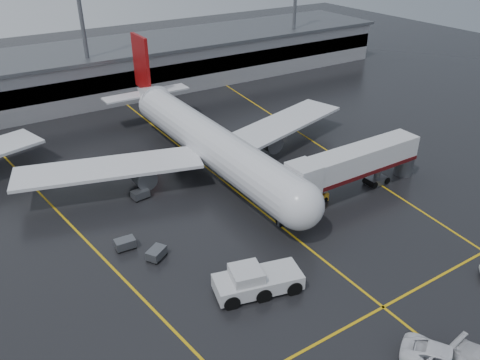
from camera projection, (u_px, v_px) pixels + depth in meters
ground at (245, 198)px, 58.01m from camera, size 220.00×220.00×0.00m
apron_line_centre at (245, 198)px, 58.01m from camera, size 0.25×90.00×0.02m
apron_line_stop at (383, 307)px, 41.76m from camera, size 60.00×0.25×0.02m
apron_line_left at (55, 208)px, 55.93m from camera, size 9.99×69.35×0.02m
apron_line_right at (307, 138)px, 73.91m from camera, size 7.57×69.64×0.02m
terminal at (107, 70)px, 91.33m from camera, size 122.00×19.00×8.60m
light_mast_mid at (82, 22)px, 79.71m from camera, size 3.00×1.20×25.45m
light_mast_right at (295, 0)px, 101.00m from camera, size 3.00×1.20×25.45m
main_airliner at (205, 139)px, 63.15m from camera, size 48.80×45.60×14.10m
jet_bridge at (356, 164)px, 57.31m from camera, size 19.90×3.40×6.05m
pushback_tractor at (256, 281)px, 43.07m from camera, size 8.43×5.09×2.82m
belt_loader at (315, 198)px, 56.99m from camera, size 3.22×1.60×2.01m
baggage_cart_a at (156, 253)px, 47.47m from camera, size 2.39×2.18×1.12m
baggage_cart_b at (125, 243)px, 48.89m from camera, size 2.08×1.42×1.12m
baggage_cart_c at (140, 194)px, 57.63m from camera, size 2.16×1.57×1.12m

